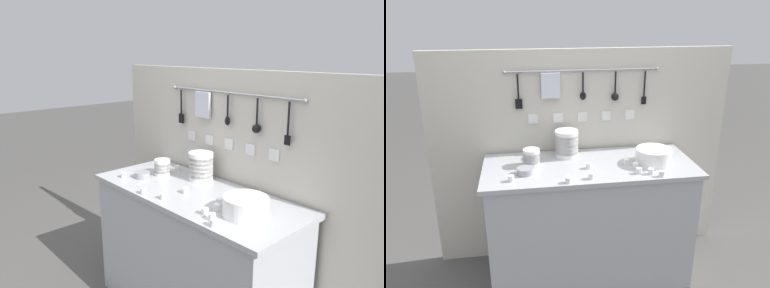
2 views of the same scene
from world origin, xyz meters
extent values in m
plane|color=#514F4C|center=(0.00, 0.00, 0.00)|extent=(20.00, 20.00, 0.00)
cube|color=#ADAFB5|center=(0.00, 0.00, 0.87)|extent=(1.44, 0.60, 0.03)
cube|color=#ADAFB5|center=(0.00, 0.00, 0.43)|extent=(1.38, 0.57, 0.86)
cube|color=beige|center=(0.00, 0.33, 0.81)|extent=(2.24, 0.04, 1.63)
cylinder|color=#93969E|center=(0.00, 0.30, 1.48)|extent=(1.09, 0.01, 0.01)
sphere|color=#93969E|center=(-0.54, 0.30, 1.48)|extent=(0.02, 0.02, 0.02)
sphere|color=#93969E|center=(0.54, 0.30, 1.48)|extent=(0.02, 0.02, 0.02)
cylinder|color=black|center=(-0.46, 0.29, 1.37)|extent=(0.01, 0.01, 0.18)
cube|color=black|center=(-0.46, 0.29, 1.25)|extent=(0.05, 0.01, 0.07)
cylinder|color=#93969E|center=(-0.46, 0.30, 1.47)|extent=(0.01, 0.01, 0.02)
cube|color=silver|center=(-0.23, 0.29, 1.38)|extent=(0.13, 0.02, 0.18)
cylinder|color=#93969E|center=(-0.23, 0.30, 1.47)|extent=(0.01, 0.01, 0.02)
cylinder|color=black|center=(0.00, 0.29, 1.39)|extent=(0.01, 0.01, 0.14)
ellipsoid|color=black|center=(0.00, 0.29, 1.30)|extent=(0.04, 0.02, 0.06)
cylinder|color=#93969E|center=(0.00, 0.30, 1.47)|extent=(0.01, 0.01, 0.02)
cylinder|color=black|center=(0.24, 0.29, 1.38)|extent=(0.01, 0.01, 0.16)
sphere|color=black|center=(0.24, 0.29, 1.28)|extent=(0.06, 0.06, 0.06)
cylinder|color=#93969E|center=(0.24, 0.30, 1.47)|extent=(0.01, 0.01, 0.02)
cylinder|color=black|center=(0.45, 0.29, 1.37)|extent=(0.01, 0.01, 0.19)
cube|color=black|center=(0.45, 0.29, 1.25)|extent=(0.04, 0.01, 0.06)
cylinder|color=#93969E|center=(0.45, 0.30, 1.47)|extent=(0.01, 0.01, 0.02)
cube|color=white|center=(-0.36, 0.31, 1.14)|extent=(0.07, 0.01, 0.07)
cube|color=white|center=(-0.18, 0.31, 1.14)|extent=(0.07, 0.01, 0.07)
cube|color=white|center=(0.00, 0.31, 1.14)|extent=(0.07, 0.01, 0.07)
cube|color=white|center=(0.18, 0.31, 1.14)|extent=(0.07, 0.01, 0.07)
cube|color=white|center=(0.36, 0.31, 1.14)|extent=(0.07, 0.01, 0.07)
cylinder|color=white|center=(-0.39, 0.05, 0.91)|extent=(0.11, 0.11, 0.04)
cylinder|color=white|center=(-0.39, 0.05, 0.93)|extent=(0.11, 0.11, 0.04)
cylinder|color=white|center=(-0.39, 0.05, 0.95)|extent=(0.11, 0.11, 0.04)
cylinder|color=white|center=(-0.39, 0.05, 0.98)|extent=(0.11, 0.11, 0.04)
cylinder|color=white|center=(-0.13, 0.18, 0.91)|extent=(0.17, 0.17, 0.05)
cylinder|color=white|center=(-0.13, 0.18, 0.94)|extent=(0.17, 0.17, 0.05)
cylinder|color=white|center=(-0.13, 0.18, 0.97)|extent=(0.17, 0.17, 0.05)
cylinder|color=white|center=(-0.13, 0.18, 1.00)|extent=(0.17, 0.17, 0.05)
cylinder|color=white|center=(-0.13, 0.18, 1.02)|extent=(0.17, 0.17, 0.05)
cylinder|color=white|center=(-0.13, 0.18, 1.05)|extent=(0.17, 0.17, 0.05)
cylinder|color=white|center=(0.44, -0.04, 0.89)|extent=(0.25, 0.25, 0.01)
cylinder|color=white|center=(0.44, -0.04, 0.90)|extent=(0.25, 0.25, 0.01)
cylinder|color=white|center=(0.44, -0.04, 0.91)|extent=(0.25, 0.25, 0.01)
cylinder|color=white|center=(0.44, -0.04, 0.92)|extent=(0.25, 0.25, 0.01)
cylinder|color=white|center=(0.44, -0.04, 0.93)|extent=(0.25, 0.25, 0.01)
cylinder|color=white|center=(0.44, -0.04, 0.94)|extent=(0.25, 0.25, 0.01)
cylinder|color=white|center=(0.44, -0.04, 0.95)|extent=(0.25, 0.25, 0.01)
cylinder|color=white|center=(0.44, -0.04, 0.96)|extent=(0.25, 0.25, 0.01)
cylinder|color=white|center=(0.44, -0.04, 0.97)|extent=(0.25, 0.25, 0.01)
cylinder|color=white|center=(0.44, -0.04, 0.98)|extent=(0.25, 0.25, 0.01)
cylinder|color=#93969E|center=(-0.44, -0.09, 0.91)|extent=(0.11, 0.11, 0.04)
cylinder|color=white|center=(-0.03, -0.22, 0.90)|extent=(0.04, 0.04, 0.04)
cylinder|color=white|center=(-0.39, 0.19, 0.90)|extent=(0.04, 0.04, 0.04)
cylinder|color=white|center=(-0.02, -0.06, 0.90)|extent=(0.04, 0.04, 0.04)
cylinder|color=white|center=(0.29, -0.19, 0.90)|extent=(0.04, 0.04, 0.04)
cylinder|color=white|center=(0.42, -0.26, 0.90)|extent=(0.04, 0.04, 0.04)
cylinder|color=white|center=(0.25, -0.04, 0.90)|extent=(0.04, 0.04, 0.04)
cylinder|color=white|center=(0.36, -0.21, 0.90)|extent=(0.04, 0.04, 0.04)
cylinder|color=white|center=(-0.52, -0.18, 0.90)|extent=(0.04, 0.04, 0.04)
cylinder|color=white|center=(-0.18, -0.26, 0.90)|extent=(0.04, 0.04, 0.04)
cylinder|color=white|center=(0.29, -0.11, 0.90)|extent=(0.04, 0.04, 0.04)
camera|label=1|loc=(1.60, -1.49, 1.73)|focal=35.00mm
camera|label=2|loc=(-0.44, -2.30, 1.89)|focal=35.00mm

